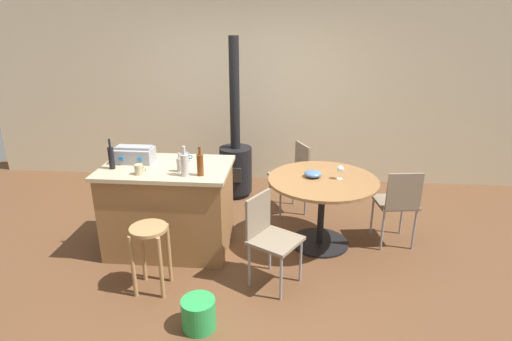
{
  "coord_description": "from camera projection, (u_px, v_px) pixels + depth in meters",
  "views": [
    {
      "loc": [
        0.58,
        -3.71,
        2.32
      ],
      "look_at": [
        0.21,
        0.39,
        0.8
      ],
      "focal_mm": 28.98,
      "sensor_mm": 36.0,
      "label": 1
    }
  ],
  "objects": [
    {
      "name": "kitchen_island",
      "position": [
        169.0,
        208.0,
        4.31
      ],
      "size": [
        1.29,
        0.82,
        0.93
      ],
      "color": "olive",
      "rests_on": "ground_plane"
    },
    {
      "name": "bottle_2",
      "position": [
        111.0,
        157.0,
        4.03
      ],
      "size": [
        0.06,
        0.06,
        0.3
      ],
      "color": "black",
      "rests_on": "kitchen_island"
    },
    {
      "name": "bottle_0",
      "position": [
        180.0,
        164.0,
        3.97
      ],
      "size": [
        0.06,
        0.06,
        0.19
      ],
      "color": "#B7B2AD",
      "rests_on": "kitchen_island"
    },
    {
      "name": "dining_table",
      "position": [
        322.0,
        194.0,
        4.33
      ],
      "size": [
        1.14,
        1.14,
        0.76
      ],
      "color": "black",
      "rests_on": "ground_plane"
    },
    {
      "name": "wooden_stool",
      "position": [
        150.0,
        244.0,
        3.62
      ],
      "size": [
        0.33,
        0.33,
        0.63
      ],
      "color": "#A37A4C",
      "rests_on": "ground_plane"
    },
    {
      "name": "serving_bowl",
      "position": [
        313.0,
        174.0,
        4.31
      ],
      "size": [
        0.18,
        0.18,
        0.07
      ],
      "primitive_type": "ellipsoid",
      "color": "#4C7099",
      "rests_on": "dining_table"
    },
    {
      "name": "folding_chair_far",
      "position": [
        293.0,
        172.0,
        5.13
      ],
      "size": [
        0.53,
        0.53,
        0.88
      ],
      "color": "#7F705B",
      "rests_on": "ground_plane"
    },
    {
      "name": "cup_1",
      "position": [
        139.0,
        169.0,
        3.91
      ],
      "size": [
        0.12,
        0.08,
        0.1
      ],
      "color": "tan",
      "rests_on": "kitchen_island"
    },
    {
      "name": "cup_0",
      "position": [
        186.0,
        157.0,
        4.26
      ],
      "size": [
        0.11,
        0.07,
        0.09
      ],
      "color": "#4C7099",
      "rests_on": "kitchen_island"
    },
    {
      "name": "bottle_1",
      "position": [
        200.0,
        164.0,
        3.86
      ],
      "size": [
        0.06,
        0.06,
        0.28
      ],
      "color": "#603314",
      "rests_on": "kitchen_island"
    },
    {
      "name": "plastic_bucket",
      "position": [
        199.0,
        314.0,
        3.26
      ],
      "size": [
        0.27,
        0.27,
        0.26
      ],
      "primitive_type": "cylinder",
      "color": "green",
      "rests_on": "ground_plane"
    },
    {
      "name": "folding_chair_near",
      "position": [
        398.0,
        201.0,
        4.33
      ],
      "size": [
        0.45,
        0.45,
        0.87
      ],
      "color": "#7F705B",
      "rests_on": "ground_plane"
    },
    {
      "name": "ground_plane",
      "position": [
        232.0,
        254.0,
        4.32
      ],
      "size": [
        8.8,
        8.8,
        0.0
      ],
      "primitive_type": "plane",
      "color": "brown"
    },
    {
      "name": "toolbox",
      "position": [
        135.0,
        155.0,
        4.23
      ],
      "size": [
        0.38,
        0.24,
        0.17
      ],
      "color": "gray",
      "rests_on": "kitchen_island"
    },
    {
      "name": "wood_stove",
      "position": [
        236.0,
        160.0,
        5.61
      ],
      "size": [
        0.44,
        0.45,
        2.13
      ],
      "color": "black",
      "rests_on": "ground_plane"
    },
    {
      "name": "bottle_3",
      "position": [
        185.0,
        164.0,
        3.86
      ],
      "size": [
        0.08,
        0.08,
        0.29
      ],
      "color": "#B7B2AD",
      "rests_on": "kitchen_island"
    },
    {
      "name": "wine_glass",
      "position": [
        340.0,
        169.0,
        4.23
      ],
      "size": [
        0.07,
        0.07,
        0.14
      ],
      "color": "silver",
      "rests_on": "dining_table"
    },
    {
      "name": "back_wall",
      "position": [
        253.0,
        90.0,
        5.99
      ],
      "size": [
        8.0,
        0.1,
        2.7
      ],
      "primitive_type": "cube",
      "color": "beige",
      "rests_on": "ground_plane"
    },
    {
      "name": "folding_chair_left",
      "position": [
        269.0,
        233.0,
        3.71
      ],
      "size": [
        0.55,
        0.55,
        0.85
      ],
      "color": "#7F705B",
      "rests_on": "ground_plane"
    }
  ]
}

